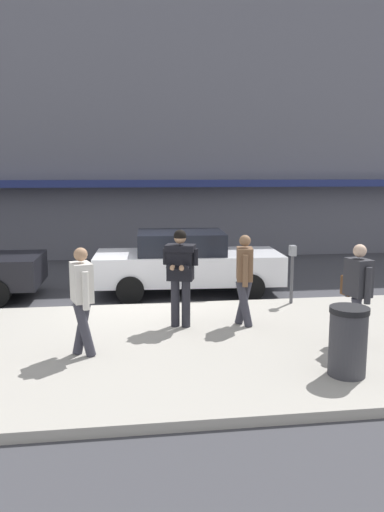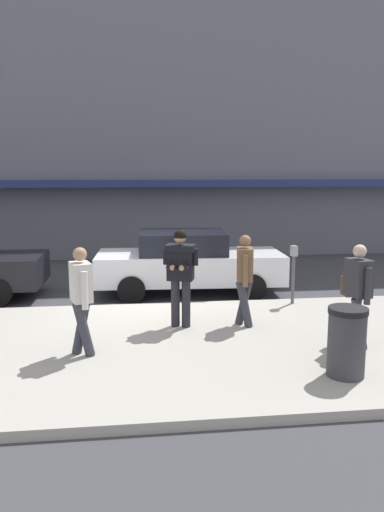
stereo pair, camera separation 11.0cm
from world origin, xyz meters
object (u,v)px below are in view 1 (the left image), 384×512
Objects in this scene: trash_bin at (348,341)px; pedestrian_dark_coat at (244,274)px; parking_meter at (292,266)px; man_texting_on_phone at (180,268)px; pedestrian_with_bag at (357,289)px; pedestrian_in_light_coat at (82,295)px; parked_sedan_mid at (186,262)px.

pedestrian_dark_coat is at bearing 109.58° from trash_bin.
man_texting_on_phone is at bearing -152.40° from parking_meter.
pedestrian_with_bag is 2.06m from pedestrian_dark_coat.
trash_bin is at bearing -19.24° from pedestrian_in_light_coat.
parked_sedan_mid is at bearing 101.87° from pedestrian_dark_coat.
pedestrian_with_bag reaches higher than parking_meter.
pedestrian_with_bag is at bearing 59.65° from trash_bin.
parking_meter is (1.41, 1.41, -0.14)m from pedestrian_dark_coat.
pedestrian_with_bag is 1.34× the size of parking_meter.
trash_bin is (3.71, -1.30, -0.47)m from pedestrian_in_light_coat.
pedestrian_dark_coat reaches higher than parked_sedan_mid.
trash_bin is at bearing -50.94° from man_texting_on_phone.
pedestrian_dark_coat is (-1.51, 1.40, 0.00)m from pedestrian_with_bag.
man_texting_on_phone is 3.06m from pedestrian_with_bag.
parked_sedan_mid is at bearing 115.42° from pedestrian_with_bag.
pedestrian_dark_coat is (2.83, 1.18, 0.00)m from pedestrian_in_light_coat.
parked_sedan_mid is 2.70× the size of pedestrian_in_light_coat.
parked_sedan_mid is 5.09m from pedestrian_with_bag.
pedestrian_in_light_coat is 3.07m from pedestrian_dark_coat.
pedestrian_with_bag reaches higher than trash_bin.
pedestrian_with_bag is (4.34, -0.22, -0.00)m from pedestrian_in_light_coat.
pedestrian_with_bag is 1.00× the size of pedestrian_dark_coat.
pedestrian_with_bag is at bearing -87.88° from parking_meter.
pedestrian_in_light_coat is (-2.16, -4.37, 0.32)m from parked_sedan_mid.
pedestrian_with_bag is (2.69, -1.46, -0.14)m from man_texting_on_phone.
man_texting_on_phone reaches higher than pedestrian_in_light_coat.
parking_meter is at bearing -40.58° from parked_sedan_mid.
pedestrian_in_light_coat is 3.96m from trash_bin.
pedestrian_dark_coat is 2.00m from parking_meter.
parked_sedan_mid is at bearing 105.31° from trash_bin.
parking_meter is 1.30× the size of trash_bin.
pedestrian_in_light_coat and pedestrian_with_bag have the same top height.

